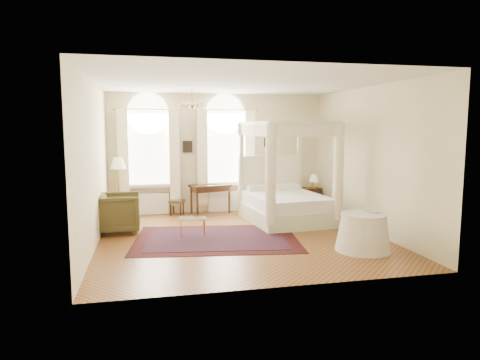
{
  "coord_description": "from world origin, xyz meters",
  "views": [
    {
      "loc": [
        -1.97,
        -8.88,
        2.38
      ],
      "look_at": [
        0.07,
        0.4,
        1.21
      ],
      "focal_mm": 32.0,
      "sensor_mm": 36.0,
      "label": 1
    }
  ],
  "objects_px": {
    "nightstand": "(312,199)",
    "side_table": "(363,232)",
    "armchair": "(118,213)",
    "floor_lamp": "(118,166)",
    "writing_desk": "(210,189)",
    "coffee_table": "(192,219)",
    "stool": "(177,202)",
    "canopy_bed": "(286,199)"
  },
  "relations": [
    {
      "from": "coffee_table",
      "to": "armchair",
      "type": "bearing_deg",
      "value": 157.4
    },
    {
      "from": "canopy_bed",
      "to": "coffee_table",
      "type": "relative_size",
      "value": 4.08
    },
    {
      "from": "armchair",
      "to": "canopy_bed",
      "type": "bearing_deg",
      "value": -87.8
    },
    {
      "from": "floor_lamp",
      "to": "armchair",
      "type": "bearing_deg",
      "value": -87.81
    },
    {
      "from": "nightstand",
      "to": "stool",
      "type": "bearing_deg",
      "value": 179.84
    },
    {
      "from": "writing_desk",
      "to": "stool",
      "type": "bearing_deg",
      "value": -177.04
    },
    {
      "from": "armchair",
      "to": "side_table",
      "type": "distance_m",
      "value": 5.37
    },
    {
      "from": "stool",
      "to": "writing_desk",
      "type": "bearing_deg",
      "value": 2.96
    },
    {
      "from": "side_table",
      "to": "coffee_table",
      "type": "bearing_deg",
      "value": 149.07
    },
    {
      "from": "armchair",
      "to": "side_table",
      "type": "height_order",
      "value": "armchair"
    },
    {
      "from": "coffee_table",
      "to": "floor_lamp",
      "type": "distance_m",
      "value": 3.05
    },
    {
      "from": "coffee_table",
      "to": "floor_lamp",
      "type": "xyz_separation_m",
      "value": [
        -1.68,
        2.34,
        1.0
      ]
    },
    {
      "from": "canopy_bed",
      "to": "nightstand",
      "type": "relative_size",
      "value": 3.92
    },
    {
      "from": "canopy_bed",
      "to": "stool",
      "type": "bearing_deg",
      "value": 152.44
    },
    {
      "from": "canopy_bed",
      "to": "writing_desk",
      "type": "distance_m",
      "value": 2.24
    },
    {
      "from": "stool",
      "to": "side_table",
      "type": "xyz_separation_m",
      "value": [
        3.28,
        -4.15,
        0.0
      ]
    },
    {
      "from": "nightstand",
      "to": "writing_desk",
      "type": "xyz_separation_m",
      "value": [
        -2.97,
        0.06,
        0.37
      ]
    },
    {
      "from": "floor_lamp",
      "to": "canopy_bed",
      "type": "bearing_deg",
      "value": -18.97
    },
    {
      "from": "writing_desk",
      "to": "stool",
      "type": "xyz_separation_m",
      "value": [
        -0.92,
        -0.05,
        -0.34
      ]
    },
    {
      "from": "canopy_bed",
      "to": "coffee_table",
      "type": "xyz_separation_m",
      "value": [
        -2.47,
        -0.91,
        -0.21
      ]
    },
    {
      "from": "writing_desk",
      "to": "stool",
      "type": "distance_m",
      "value": 0.98
    },
    {
      "from": "floor_lamp",
      "to": "side_table",
      "type": "xyz_separation_m",
      "value": [
        4.79,
        -4.2,
        -1.01
      ]
    },
    {
      "from": "floor_lamp",
      "to": "writing_desk",
      "type": "bearing_deg",
      "value": 0.0
    },
    {
      "from": "armchair",
      "to": "floor_lamp",
      "type": "bearing_deg",
      "value": 1.13
    },
    {
      "from": "nightstand",
      "to": "side_table",
      "type": "bearing_deg",
      "value": -98.35
    },
    {
      "from": "canopy_bed",
      "to": "floor_lamp",
      "type": "relative_size",
      "value": 1.58
    },
    {
      "from": "writing_desk",
      "to": "side_table",
      "type": "xyz_separation_m",
      "value": [
        2.36,
        -4.2,
        -0.34
      ]
    },
    {
      "from": "writing_desk",
      "to": "coffee_table",
      "type": "bearing_deg",
      "value": -107.67
    },
    {
      "from": "nightstand",
      "to": "side_table",
      "type": "height_order",
      "value": "side_table"
    },
    {
      "from": "stool",
      "to": "canopy_bed",
      "type": "bearing_deg",
      "value": -27.56
    },
    {
      "from": "writing_desk",
      "to": "coffee_table",
      "type": "relative_size",
      "value": 1.94
    },
    {
      "from": "writing_desk",
      "to": "coffee_table",
      "type": "height_order",
      "value": "writing_desk"
    },
    {
      "from": "nightstand",
      "to": "armchair",
      "type": "bearing_deg",
      "value": -163.28
    },
    {
      "from": "canopy_bed",
      "to": "armchair",
      "type": "relative_size",
      "value": 2.55
    },
    {
      "from": "nightstand",
      "to": "side_table",
      "type": "relative_size",
      "value": 0.6
    },
    {
      "from": "canopy_bed",
      "to": "side_table",
      "type": "xyz_separation_m",
      "value": [
        0.64,
        -2.77,
        -0.22
      ]
    },
    {
      "from": "armchair",
      "to": "floor_lamp",
      "type": "height_order",
      "value": "floor_lamp"
    },
    {
      "from": "coffee_table",
      "to": "nightstand",
      "type": "bearing_deg",
      "value": 31.52
    },
    {
      "from": "floor_lamp",
      "to": "nightstand",
      "type": "bearing_deg",
      "value": -0.62
    },
    {
      "from": "floor_lamp",
      "to": "side_table",
      "type": "height_order",
      "value": "floor_lamp"
    },
    {
      "from": "armchair",
      "to": "side_table",
      "type": "relative_size",
      "value": 0.93
    },
    {
      "from": "nightstand",
      "to": "writing_desk",
      "type": "distance_m",
      "value": 2.99
    }
  ]
}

